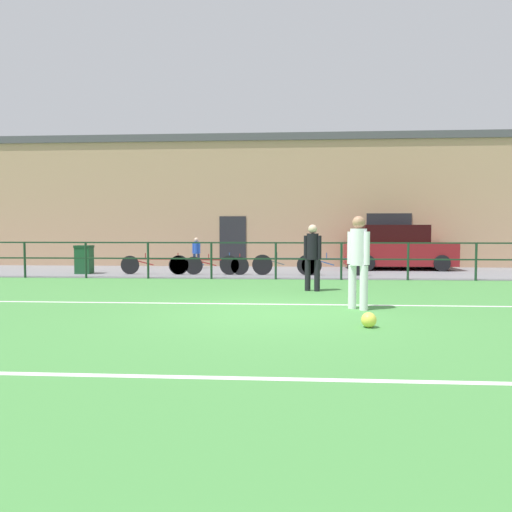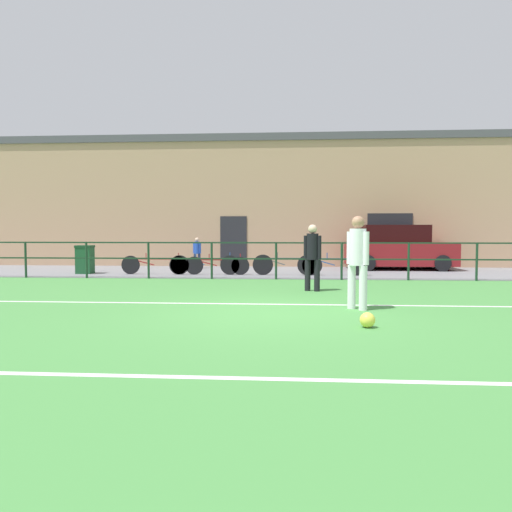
{
  "view_description": "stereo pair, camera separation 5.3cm",
  "coord_description": "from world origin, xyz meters",
  "views": [
    {
      "loc": [
        0.33,
        -8.5,
        1.49
      ],
      "look_at": [
        -0.46,
        3.72,
        0.84
      ],
      "focal_mm": 33.15,
      "sensor_mm": 36.0,
      "label": 1
    },
    {
      "loc": [
        0.38,
        -8.5,
        1.49
      ],
      "look_at": [
        -0.46,
        3.72,
        0.84
      ],
      "focal_mm": 33.15,
      "sensor_mm": 36.0,
      "label": 2
    }
  ],
  "objects": [
    {
      "name": "pavement_strip",
      "position": [
        0.0,
        8.5,
        0.01
      ],
      "size": [
        48.0,
        5.0,
        0.02
      ],
      "primitive_type": "cube",
      "color": "slate",
      "rests_on": "ground"
    },
    {
      "name": "player_striker",
      "position": [
        1.69,
        0.52,
        1.01
      ],
      "size": [
        0.38,
        0.37,
        1.77
      ],
      "rotation": [
        0.0,
        0.0,
        2.38
      ],
      "color": "white",
      "rests_on": "ground"
    },
    {
      "name": "field_line_hash",
      "position": [
        0.0,
        -3.82,
        0.0
      ],
      "size": [
        36.0,
        0.11,
        0.0
      ],
      "primitive_type": "cube",
      "color": "white",
      "rests_on": "ground"
    },
    {
      "name": "ground",
      "position": [
        0.0,
        0.0,
        -0.02
      ],
      "size": [
        60.0,
        44.0,
        0.04
      ],
      "primitive_type": "cube",
      "color": "#478C42"
    },
    {
      "name": "parked_car_red",
      "position": [
        4.57,
        9.92,
        0.82
      ],
      "size": [
        3.98,
        1.9,
        1.7
      ],
      "color": "maroon",
      "rests_on": "pavement_strip"
    },
    {
      "name": "clubhouse_facade",
      "position": [
        0.0,
        12.2,
        2.76
      ],
      "size": [
        28.0,
        2.56,
        5.49
      ],
      "color": "tan",
      "rests_on": "ground"
    },
    {
      "name": "bicycle_parked_2",
      "position": [
        -2.02,
        7.2,
        0.34
      ],
      "size": [
        2.17,
        0.04,
        0.71
      ],
      "color": "black",
      "rests_on": "pavement_strip"
    },
    {
      "name": "soccer_ball_match",
      "position": [
        1.6,
        -1.19,
        0.12
      ],
      "size": [
        0.24,
        0.24,
        0.24
      ],
      "primitive_type": "sphere",
      "color": "#E5E04C",
      "rests_on": "ground"
    },
    {
      "name": "perimeter_fence",
      "position": [
        0.0,
        6.0,
        0.75
      ],
      "size": [
        36.07,
        0.07,
        1.15
      ],
      "color": "#193823",
      "rests_on": "ground"
    },
    {
      "name": "spectator_child",
      "position": [
        -3.21,
        9.86,
        0.71
      ],
      "size": [
        0.33,
        0.21,
        1.21
      ],
      "rotation": [
        0.0,
        0.0,
        2.93
      ],
      "color": "#232D4C",
      "rests_on": "pavement_strip"
    },
    {
      "name": "trash_bin_0",
      "position": [
        -6.64,
        7.32,
        0.51
      ],
      "size": [
        0.55,
        0.47,
        0.98
      ],
      "color": "#194C28",
      "rests_on": "pavement_strip"
    },
    {
      "name": "bicycle_parked_1",
      "position": [
        -2.44,
        7.2,
        0.36
      ],
      "size": [
        2.36,
        0.04,
        0.75
      ],
      "color": "black",
      "rests_on": "pavement_strip"
    },
    {
      "name": "field_line_touchline",
      "position": [
        0.0,
        1.04,
        0.0
      ],
      "size": [
        36.0,
        0.11,
        0.0
      ],
      "primitive_type": "cube",
      "color": "white",
      "rests_on": "ground"
    },
    {
      "name": "bicycle_parked_0",
      "position": [
        -4.16,
        7.2,
        0.35
      ],
      "size": [
        2.29,
        0.04,
        0.73
      ],
      "color": "black",
      "rests_on": "pavement_strip"
    },
    {
      "name": "bicycle_parked_3",
      "position": [
        0.27,
        7.2,
        0.37
      ],
      "size": [
        2.17,
        0.04,
        0.77
      ],
      "color": "black",
      "rests_on": "pavement_strip"
    },
    {
      "name": "bicycle_parked_4",
      "position": [
        1.91,
        7.2,
        0.37
      ],
      "size": [
        2.18,
        0.04,
        0.76
      ],
      "color": "black",
      "rests_on": "pavement_strip"
    },
    {
      "name": "player_goalkeeper",
      "position": [
        0.97,
        3.23,
        0.94
      ],
      "size": [
        0.43,
        0.29,
        1.65
      ],
      "rotation": [
        0.0,
        0.0,
        2.77
      ],
      "color": "black",
      "rests_on": "ground"
    }
  ]
}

